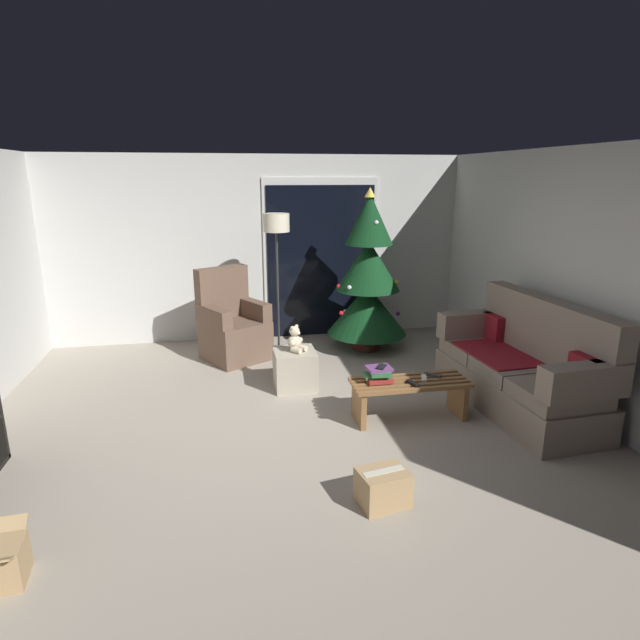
% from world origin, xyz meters
% --- Properties ---
extents(ground_plane, '(7.00, 7.00, 0.00)m').
position_xyz_m(ground_plane, '(0.00, 0.00, 0.00)').
color(ground_plane, '#9E9384').
extents(wall_back, '(5.72, 0.12, 2.50)m').
position_xyz_m(wall_back, '(0.00, 3.06, 1.25)').
color(wall_back, silver).
rests_on(wall_back, ground).
extents(wall_right, '(0.12, 6.00, 2.50)m').
position_xyz_m(wall_right, '(2.86, 0.00, 1.25)').
color(wall_right, silver).
rests_on(wall_right, ground).
extents(patio_door_frame, '(1.60, 0.02, 2.20)m').
position_xyz_m(patio_door_frame, '(0.84, 2.99, 1.10)').
color(patio_door_frame, silver).
rests_on(patio_door_frame, ground).
extents(patio_door_glass, '(1.50, 0.02, 2.10)m').
position_xyz_m(patio_door_glass, '(0.84, 2.97, 1.05)').
color(patio_door_glass, black).
rests_on(patio_door_glass, ground).
extents(couch, '(0.90, 1.99, 1.08)m').
position_xyz_m(couch, '(2.32, 0.17, 0.40)').
color(couch, gray).
rests_on(couch, ground).
extents(coffee_table, '(1.10, 0.40, 0.38)m').
position_xyz_m(coffee_table, '(1.15, 0.13, 0.25)').
color(coffee_table, olive).
rests_on(coffee_table, ground).
extents(remote_white, '(0.09, 0.16, 0.02)m').
position_xyz_m(remote_white, '(1.29, 0.14, 0.39)').
color(remote_white, silver).
rests_on(remote_white, coffee_table).
extents(remote_black, '(0.09, 0.16, 0.02)m').
position_xyz_m(remote_black, '(1.14, 0.04, 0.39)').
color(remote_black, black).
rests_on(remote_black, coffee_table).
extents(remote_graphite, '(0.14, 0.14, 0.02)m').
position_xyz_m(remote_graphite, '(1.40, 0.20, 0.39)').
color(remote_graphite, '#333338').
rests_on(remote_graphite, coffee_table).
extents(book_stack, '(0.26, 0.22, 0.15)m').
position_xyz_m(book_stack, '(0.85, 0.17, 0.45)').
color(book_stack, '#A32D28').
rests_on(book_stack, coffee_table).
extents(cell_phone, '(0.14, 0.16, 0.01)m').
position_xyz_m(cell_phone, '(0.87, 0.15, 0.53)').
color(cell_phone, black).
rests_on(cell_phone, book_stack).
extents(christmas_tree, '(1.04, 1.04, 2.09)m').
position_xyz_m(christmas_tree, '(1.31, 2.20, 0.92)').
color(christmas_tree, '#4C1E19').
rests_on(christmas_tree, ground).
extents(armchair, '(0.93, 0.94, 1.13)m').
position_xyz_m(armchair, '(-0.43, 2.16, 0.40)').
color(armchair, brown).
rests_on(armchair, ground).
extents(floor_lamp, '(0.32, 0.32, 1.78)m').
position_xyz_m(floor_lamp, '(0.15, 2.21, 1.51)').
color(floor_lamp, '#2D2D30').
rests_on(floor_lamp, ground).
extents(ottoman, '(0.44, 0.44, 0.42)m').
position_xyz_m(ottoman, '(0.20, 1.08, 0.21)').
color(ottoman, '#B2A893').
rests_on(ottoman, ground).
extents(teddy_bear_cream, '(0.21, 0.21, 0.29)m').
position_xyz_m(teddy_bear_cream, '(0.20, 1.07, 0.54)').
color(teddy_bear_cream, beige).
rests_on(teddy_bear_cream, ottoman).
extents(cardboard_box_taped_mid_floor, '(0.38, 0.32, 0.26)m').
position_xyz_m(cardboard_box_taped_mid_floor, '(0.50, -1.11, 0.13)').
color(cardboard_box_taped_mid_floor, tan).
rests_on(cardboard_box_taped_mid_floor, ground).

